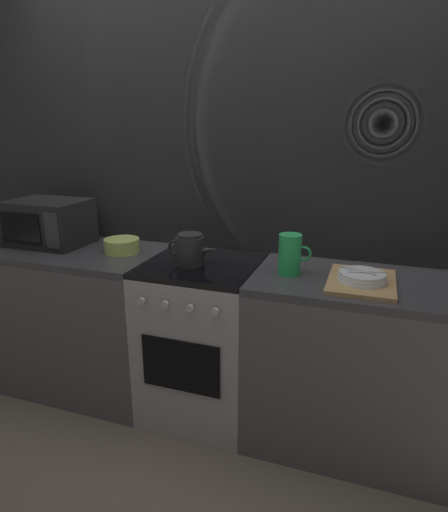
{
  "coord_description": "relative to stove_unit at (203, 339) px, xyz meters",
  "views": [
    {
      "loc": [
        0.84,
        -2.04,
        1.61
      ],
      "look_at": [
        0.12,
        0.0,
        0.95
      ],
      "focal_mm": 30.54,
      "sensor_mm": 36.0,
      "label": 1
    }
  ],
  "objects": [
    {
      "name": "dish_pile",
      "position": [
        0.81,
        -0.06,
        0.47
      ],
      "size": [
        0.3,
        0.4,
        0.07
      ],
      "color": "tan",
      "rests_on": "counter_right"
    },
    {
      "name": "ground_plane",
      "position": [
        0.0,
        0.0,
        -0.45
      ],
      "size": [
        8.0,
        8.0,
        0.0
      ],
      "primitive_type": "plane",
      "color": "#6B6054"
    },
    {
      "name": "pitcher",
      "position": [
        0.47,
        -0.02,
        0.55
      ],
      "size": [
        0.16,
        0.11,
        0.2
      ],
      "color": "green",
      "rests_on": "counter_right"
    },
    {
      "name": "microwave",
      "position": [
        -1.02,
        0.05,
        0.59
      ],
      "size": [
        0.46,
        0.35,
        0.27
      ],
      "color": "black",
      "rests_on": "counter_left"
    },
    {
      "name": "mixing_bowl",
      "position": [
        -0.51,
        0.03,
        0.49
      ],
      "size": [
        0.2,
        0.2,
        0.08
      ],
      "primitive_type": "cylinder",
      "color": "#B7D166",
      "rests_on": "counter_left"
    },
    {
      "name": "kettle",
      "position": [
        -0.05,
        -0.05,
        0.53
      ],
      "size": [
        0.28,
        0.15,
        0.17
      ],
      "color": "#262628",
      "rests_on": "stove_unit"
    },
    {
      "name": "back_wall",
      "position": [
        0.0,
        0.32,
        0.75
      ],
      "size": [
        3.6,
        0.05,
        2.4
      ],
      "color": "gray",
      "rests_on": "ground_plane"
    },
    {
      "name": "counter_right",
      "position": [
        0.9,
        0.0,
        0.0
      ],
      "size": [
        1.2,
        0.6,
        0.9
      ],
      "color": "#515459",
      "rests_on": "ground_plane"
    },
    {
      "name": "counter_left",
      "position": [
        -0.9,
        0.0,
        0.0
      ],
      "size": [
        1.2,
        0.6,
        0.9
      ],
      "color": "#515459",
      "rests_on": "ground_plane"
    },
    {
      "name": "stove_unit",
      "position": [
        0.0,
        0.0,
        0.0
      ],
      "size": [
        0.6,
        0.63,
        0.9
      ],
      "color": "#9E9EA3",
      "rests_on": "ground_plane"
    }
  ]
}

